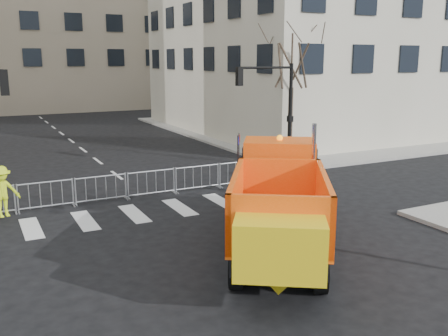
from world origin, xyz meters
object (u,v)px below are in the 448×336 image
cop_a (284,184)px  worker (2,192)px  plow_truck (279,200)px  newspaper_box (284,165)px  cop_c (291,178)px  cop_b (314,187)px

cop_a → worker: (-9.70, 3.14, 0.14)m
plow_truck → cop_a: bearing=-2.6°
newspaper_box → worker: bearing=-165.7°
cop_a → cop_c: (0.85, 0.78, -0.03)m
cop_b → worker: (-10.61, 3.80, 0.19)m
cop_b → cop_a: bearing=-18.5°
plow_truck → cop_b: size_ratio=5.35×
cop_c → newspaper_box: size_ratio=1.63×
cop_b → cop_c: 1.44m
plow_truck → cop_c: size_ratio=5.23×
plow_truck → newspaper_box: plow_truck is taller
cop_a → cop_b: bearing=147.6°
cop_c → newspaper_box: (1.72, 3.06, -0.20)m
cop_a → cop_b: 1.12m
cop_b → worker: worker is taller
cop_b → cop_c: (-0.05, 1.44, 0.02)m
plow_truck → cop_a: (2.81, 3.91, -0.72)m
cop_a → newspaper_box: cop_a is taller
worker → newspaper_box: size_ratio=1.66×
cop_a → worker: size_ratio=1.01×
cop_b → worker: bearing=-2.2°
cop_b → newspaper_box: bearing=-92.8°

